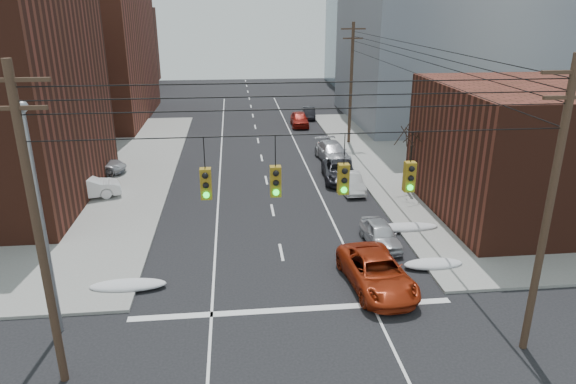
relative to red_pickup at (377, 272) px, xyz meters
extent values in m
cube|color=#492015|center=(-30.06, 66.00, 5.23)|extent=(22.00, 18.00, 12.00)
cube|color=gray|center=(17.94, 36.00, 11.73)|extent=(22.00, 20.00, 25.00)
cube|color=gray|center=(19.94, 62.00, 10.23)|extent=(20.00, 18.00, 22.00)
cube|color=#492015|center=(13.94, 8.00, 3.23)|extent=(16.00, 12.00, 8.00)
cylinder|color=#473323|center=(-12.56, -5.00, 4.73)|extent=(0.28, 0.28, 11.00)
cube|color=#473323|center=(-12.56, -5.00, 9.63)|extent=(2.20, 0.12, 0.12)
cube|color=#473323|center=(-12.56, -5.00, 8.83)|extent=(1.80, 0.12, 0.12)
cylinder|color=#473323|center=(4.44, -5.00, 4.73)|extent=(0.28, 0.28, 11.00)
cube|color=#473323|center=(4.44, -5.00, 9.63)|extent=(2.20, 0.12, 0.12)
cube|color=#473323|center=(4.44, -5.00, 8.83)|extent=(1.80, 0.12, 0.12)
cylinder|color=#473323|center=(4.44, 26.00, 4.73)|extent=(0.28, 0.28, 11.00)
cube|color=#473323|center=(4.44, 26.00, 9.63)|extent=(2.20, 0.12, 0.12)
cube|color=#473323|center=(4.44, 26.00, 8.83)|extent=(1.80, 0.12, 0.12)
cylinder|color=black|center=(-4.06, -5.00, 7.83)|extent=(17.00, 0.04, 0.04)
cylinder|color=black|center=(-7.26, -5.00, 7.33)|extent=(0.03, 0.03, 1.00)
cube|color=olive|center=(-7.26, -5.00, 6.33)|extent=(0.35, 0.30, 1.00)
sphere|color=black|center=(-7.26, -5.17, 6.65)|extent=(0.20, 0.20, 0.20)
sphere|color=black|center=(-7.26, -5.17, 6.33)|extent=(0.20, 0.20, 0.20)
sphere|color=#0CE526|center=(-7.26, -5.17, 6.01)|extent=(0.20, 0.20, 0.20)
cylinder|color=black|center=(-5.06, -5.00, 7.33)|extent=(0.03, 0.03, 1.00)
cube|color=olive|center=(-5.06, -5.00, 6.33)|extent=(0.35, 0.30, 1.00)
sphere|color=black|center=(-5.06, -5.17, 6.65)|extent=(0.20, 0.20, 0.20)
sphere|color=black|center=(-5.06, -5.17, 6.33)|extent=(0.20, 0.20, 0.20)
sphere|color=#0CE526|center=(-5.06, -5.17, 6.01)|extent=(0.20, 0.20, 0.20)
cylinder|color=black|center=(-2.86, -5.00, 7.33)|extent=(0.03, 0.03, 1.00)
cube|color=olive|center=(-2.86, -5.00, 6.33)|extent=(0.35, 0.30, 1.00)
sphere|color=black|center=(-2.86, -5.17, 6.65)|extent=(0.20, 0.20, 0.20)
sphere|color=black|center=(-2.86, -5.17, 6.33)|extent=(0.20, 0.20, 0.20)
sphere|color=#0CE526|center=(-2.86, -5.17, 6.01)|extent=(0.20, 0.20, 0.20)
cylinder|color=black|center=(-0.66, -5.00, 7.33)|extent=(0.03, 0.03, 1.00)
cube|color=olive|center=(-0.66, -5.00, 6.33)|extent=(0.35, 0.30, 1.00)
sphere|color=black|center=(-0.66, -5.17, 6.65)|extent=(0.20, 0.20, 0.20)
sphere|color=black|center=(-0.66, -5.17, 6.33)|extent=(0.20, 0.20, 0.20)
sphere|color=#0CE526|center=(-0.66, -5.17, 6.01)|extent=(0.20, 0.20, 0.20)
cylinder|color=gray|center=(-13.56, -2.00, 3.73)|extent=(0.18, 0.18, 9.00)
sphere|color=gray|center=(-13.56, -2.00, 8.33)|extent=(0.44, 0.44, 0.44)
cylinder|color=black|center=(5.54, 12.00, 0.98)|extent=(0.20, 0.20, 3.50)
cylinder|color=black|center=(5.92, 12.12, 3.31)|extent=(0.27, 0.82, 1.19)
cylinder|color=black|center=(5.76, 12.57, 3.39)|extent=(1.17, 0.54, 1.38)
cylinder|color=black|center=(5.11, 12.74, 3.43)|extent=(1.44, 1.00, 1.48)
cylinder|color=black|center=(5.14, 12.06, 3.31)|extent=(0.17, 0.84, 1.19)
cylinder|color=black|center=(5.09, 11.58, 3.39)|extent=(0.82, 0.99, 1.40)
cylinder|color=black|center=(5.60, 11.15, 3.43)|extent=(1.74, 0.21, 1.43)
cylinder|color=black|center=(5.87, 11.77, 3.31)|extent=(0.48, 0.73, 1.20)
ellipsoid|color=silver|center=(-11.46, 1.00, -0.56)|extent=(3.50, 1.08, 0.42)
ellipsoid|color=silver|center=(3.34, 1.50, -0.56)|extent=(3.00, 1.08, 0.42)
ellipsoid|color=silver|center=(3.34, 6.00, -0.56)|extent=(4.00, 1.08, 0.42)
imported|color=maroon|center=(0.00, 0.00, 0.00)|extent=(3.04, 5.72, 1.53)
imported|color=silver|center=(1.40, 4.33, -0.11)|extent=(1.73, 3.91, 1.31)
imported|color=silver|center=(1.73, 13.02, -0.13)|extent=(1.40, 3.89, 1.28)
imported|color=black|center=(1.38, 15.41, -0.06)|extent=(2.76, 5.25, 1.41)
imported|color=#B7B6BC|center=(1.82, 20.56, 0.00)|extent=(2.61, 5.46, 1.54)
imported|color=maroon|center=(0.74, 33.87, 0.00)|extent=(1.97, 4.55, 1.53)
imported|color=black|center=(2.34, 37.76, -0.12)|extent=(1.73, 4.01, 1.28)
imported|color=white|center=(-16.45, 13.13, 0.15)|extent=(4.89, 2.81, 1.53)
imported|color=#ABABB0|center=(-17.00, 18.63, 0.01)|extent=(4.64, 2.41, 1.25)
imported|color=black|center=(-20.40, 12.15, 0.13)|extent=(5.49, 3.20, 1.50)
imported|color=silver|center=(-20.70, 15.80, 0.17)|extent=(4.67, 1.96, 1.58)
camera|label=1|loc=(-6.31, -20.43, 11.63)|focal=32.00mm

